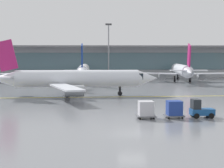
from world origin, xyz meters
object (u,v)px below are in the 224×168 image
(cargo_dolly_trailing, at_px, (146,109))
(gate_airplane_3, at_px, (182,70))
(baggage_tug, at_px, (200,110))
(apron_light_mast_1, at_px, (109,49))
(cargo_dolly_lead, at_px, (174,109))
(gate_airplane_2, at_px, (83,71))
(taxiing_regional_jet, at_px, (75,79))

(cargo_dolly_trailing, bearing_deg, gate_airplane_3, 70.15)
(baggage_tug, xyz_separation_m, apron_light_mast_1, (-8.00, 65.42, 7.71))
(gate_airplane_3, xyz_separation_m, cargo_dolly_trailing, (-16.68, -53.58, -1.81))
(gate_airplane_3, bearing_deg, cargo_dolly_lead, 171.11)
(gate_airplane_2, distance_m, taxiing_regional_jet, 31.85)
(cargo_dolly_lead, relative_size, cargo_dolly_trailing, 1.00)
(apron_light_mast_1, bearing_deg, baggage_tug, -83.03)
(cargo_dolly_lead, bearing_deg, cargo_dolly_trailing, -180.00)
(gate_airplane_2, relative_size, cargo_dolly_lead, 13.20)
(baggage_tug, bearing_deg, cargo_dolly_lead, 180.00)
(cargo_dolly_lead, bearing_deg, taxiing_regional_jet, 116.42)
(gate_airplane_3, bearing_deg, baggage_tug, 174.12)
(gate_airplane_3, height_order, apron_light_mast_1, apron_light_mast_1)
(taxiing_regional_jet, distance_m, cargo_dolly_trailing, 24.10)
(cargo_dolly_lead, xyz_separation_m, cargo_dolly_trailing, (-3.21, -0.14, 0.00))
(gate_airplane_2, distance_m, apron_light_mast_1, 14.64)
(gate_airplane_2, height_order, cargo_dolly_trailing, gate_airplane_2)
(baggage_tug, relative_size, cargo_dolly_trailing, 1.23)
(apron_light_mast_1, bearing_deg, taxiing_regional_jet, -99.46)
(gate_airplane_3, distance_m, apron_light_mast_1, 22.83)
(gate_airplane_3, xyz_separation_m, apron_light_mast_1, (-18.49, 12.11, 5.74))
(cargo_dolly_trailing, bearing_deg, taxiing_regional_jet, 109.55)
(gate_airplane_3, relative_size, cargo_dolly_trailing, 13.28)
(baggage_tug, xyz_separation_m, cargo_dolly_lead, (-2.98, -0.13, 0.16))
(taxiing_regional_jet, bearing_deg, gate_airplane_3, 48.29)
(gate_airplane_2, distance_m, cargo_dolly_trailing, 54.83)
(cargo_dolly_trailing, bearing_deg, cargo_dolly_lead, 0.00)
(taxiing_regional_jet, relative_size, cargo_dolly_trailing, 13.36)
(taxiing_regional_jet, height_order, cargo_dolly_lead, taxiing_regional_jet)
(taxiing_regional_jet, relative_size, baggage_tug, 10.90)
(baggage_tug, bearing_deg, apron_light_mast_1, 94.41)
(baggage_tug, xyz_separation_m, cargo_dolly_trailing, (-6.19, -0.28, 0.16))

